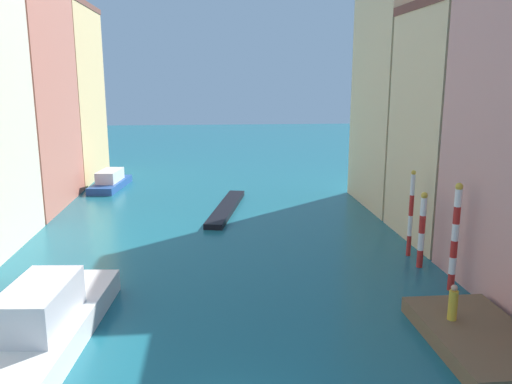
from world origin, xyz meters
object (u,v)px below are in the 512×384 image
Objects in this scene: mooring_pole_1 at (422,229)px; vaporetto_white at (42,327)px; waterfront_dock at (479,339)px; mooring_pole_0 at (455,236)px; person_on_dock at (453,303)px; mooring_pole_2 at (411,213)px; gondola_black at (226,208)px; motorboat_0 at (110,181)px.

vaporetto_white is (-17.59, -7.03, -1.27)m from mooring_pole_1.
waterfront_dock is 1.58× the size of mooring_pole_1.
mooring_pole_1 is at bearing 94.90° from mooring_pole_0.
person_on_dock is 4.91m from mooring_pole_0.
person_on_dock is 7.64m from mooring_pole_1.
mooring_pole_0 reaches higher than waterfront_dock.
mooring_pole_0 is at bearing -85.10° from mooring_pole_1.
vaporetto_white is at bearing -167.66° from mooring_pole_0.
mooring_pole_0 reaches higher than vaporetto_white.
person_on_dock is 0.13× the size of vaporetto_white.
mooring_pole_2 is at bearing 91.92° from mooring_pole_0.
gondola_black is (-8.21, 20.59, -1.12)m from person_on_dock.
motorboat_0 reaches higher than waterfront_dock.
vaporetto_white is 1.05× the size of gondola_black.
vaporetto_white is at bearing -84.51° from motorboat_0.
mooring_pole_2 reaches higher than gondola_black.
vaporetto_white is 21.63m from gondola_black.
mooring_pole_1 is 30.49m from motorboat_0.
person_on_dock reaches higher than motorboat_0.
person_on_dock is 15.84m from vaporetto_white.
mooring_pole_2 reaches higher than mooring_pole_1.
waterfront_dock is 1.31× the size of mooring_pole_2.
mooring_pole_0 is (1.37, 5.27, 2.37)m from waterfront_dock.
mooring_pole_2 is 0.46× the size of gondola_black.
mooring_pole_1 reaches higher than motorboat_0.
mooring_pole_2 is at bearing 26.68° from vaporetto_white.
person_on_dock is at bearing -68.26° from gondola_black.
mooring_pole_0 is 4.99m from mooring_pole_2.
motorboat_0 is at bearing 134.74° from mooring_pole_2.
mooring_pole_1 is 1.91m from mooring_pole_2.
mooring_pole_2 reaches higher than waterfront_dock.
gondola_black is at bearing 127.04° from mooring_pole_1.
mooring_pole_2 reaches higher than motorboat_0.
mooring_pole_0 is 0.49× the size of gondola_black.
mooring_pole_2 is (1.21, 10.25, 2.21)m from waterfront_dock.
waterfront_dock is 0.61× the size of gondola_black.
mooring_pole_0 is (2.02, 4.26, 1.37)m from person_on_dock.
mooring_pole_2 is (0.10, 1.86, 0.41)m from mooring_pole_1.
mooring_pole_0 reaches higher than mooring_pole_1.
gondola_black is (-10.23, 16.33, -2.49)m from mooring_pole_0.
mooring_pole_0 is 18.37m from vaporetto_white.
mooring_pole_1 reaches higher than gondola_black.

